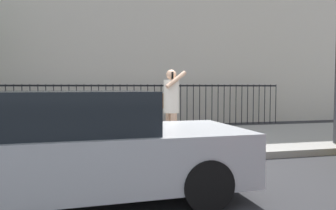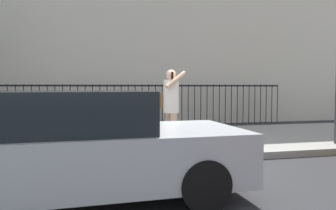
{
  "view_description": "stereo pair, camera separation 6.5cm",
  "coord_description": "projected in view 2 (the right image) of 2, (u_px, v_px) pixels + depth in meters",
  "views": [
    {
      "loc": [
        -1.52,
        -5.99,
        1.51
      ],
      "look_at": [
        0.25,
        1.17,
        1.09
      ],
      "focal_mm": 34.68,
      "sensor_mm": 36.0,
      "label": 1
    },
    {
      "loc": [
        -1.46,
        -6.01,
        1.51
      ],
      "look_at": [
        0.25,
        1.17,
        1.09
      ],
      "focal_mm": 34.68,
      "sensor_mm": 36.0,
      "label": 2
    }
  ],
  "objects": [
    {
      "name": "ground_plane",
      "position": [
        170.0,
        165.0,
        6.25
      ],
      "size": [
        60.0,
        60.0,
        0.0
      ],
      "primitive_type": "plane",
      "color": "#28282B"
    },
    {
      "name": "sidewalk",
      "position": [
        150.0,
        142.0,
        8.39
      ],
      "size": [
        28.0,
        4.4,
        0.15
      ],
      "primitive_type": "cube",
      "color": "gray",
      "rests_on": "ground"
    },
    {
      "name": "iron_fence",
      "position": [
        132.0,
        100.0,
        11.93
      ],
      "size": [
        12.03,
        0.04,
        1.6
      ],
      "color": "black",
      "rests_on": "ground"
    },
    {
      "name": "parked_hatchback",
      "position": [
        84.0,
        147.0,
        4.33
      ],
      "size": [
        4.25,
        1.96,
        1.45
      ],
      "color": "#ADAFB5",
      "rests_on": "ground"
    },
    {
      "name": "pedestrian_on_phone",
      "position": [
        171.0,
        103.0,
        7.11
      ],
      "size": [
        0.52,
        0.71,
        1.73
      ],
      "color": "tan",
      "rests_on": "sidewalk"
    }
  ]
}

